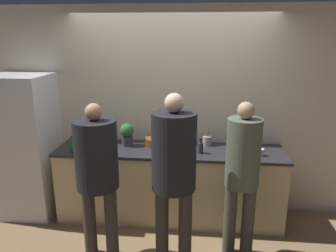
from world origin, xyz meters
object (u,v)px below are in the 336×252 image
object	(u,v)px
refrigerator	(26,146)
cup_white	(261,152)
bottle_green	(73,146)
potted_plant	(127,134)
person_center	(174,164)
bottle_dark	(200,147)
fruit_bowl	(159,141)
utensil_crock	(207,140)
person_right	(242,169)
bottle_red	(115,138)
person_left	(97,166)

from	to	relation	value
refrigerator	cup_white	size ratio (longest dim) A/B	22.20
bottle_green	potted_plant	distance (m)	0.66
person_center	bottle_dark	xyz separation A→B (m)	(0.25, 0.78, -0.10)
person_center	bottle_dark	bearing A→B (deg)	72.63
fruit_bowl	bottle_dark	xyz separation A→B (m)	(0.52, -0.25, 0.02)
cup_white	utensil_crock	bearing A→B (deg)	152.85
bottle_green	cup_white	world-z (taller)	bottle_green
bottle_dark	cup_white	size ratio (longest dim) A/B	2.24
person_right	bottle_red	world-z (taller)	person_right
fruit_bowl	bottle_green	distance (m)	1.04
potted_plant	person_left	bearing A→B (deg)	-96.20
utensil_crock	potted_plant	size ratio (longest dim) A/B	0.88
bottle_red	utensil_crock	bearing A→B (deg)	1.46
person_left	utensil_crock	bearing A→B (deg)	42.98
person_center	fruit_bowl	bearing A→B (deg)	104.73
fruit_bowl	utensil_crock	xyz separation A→B (m)	(0.60, 0.04, 0.01)
fruit_bowl	potted_plant	xyz separation A→B (m)	(-0.39, -0.06, 0.10)
person_right	potted_plant	bearing A→B (deg)	150.72
fruit_bowl	cup_white	world-z (taller)	fruit_bowl
potted_plant	bottle_dark	bearing A→B (deg)	-11.95
refrigerator	bottle_dark	bearing A→B (deg)	-2.44
person_left	person_center	size ratio (longest dim) A/B	0.93
bottle_red	potted_plant	distance (m)	0.21
bottle_green	bottle_red	xyz separation A→B (m)	(0.41, 0.38, -0.01)
bottle_green	person_right	bearing A→B (deg)	-12.94
refrigerator	person_left	size ratio (longest dim) A/B	1.09
bottle_dark	bottle_red	world-z (taller)	bottle_dark
person_center	refrigerator	bearing A→B (deg)	155.68
person_right	utensil_crock	world-z (taller)	person_right
person_left	bottle_dark	size ratio (longest dim) A/B	9.07
utensil_crock	cup_white	bearing A→B (deg)	-27.15
bottle_green	utensil_crock	bearing A→B (deg)	14.65
cup_white	potted_plant	xyz separation A→B (m)	(-1.60, 0.20, 0.11)
refrigerator	bottle_green	bearing A→B (deg)	-16.46
cup_white	potted_plant	distance (m)	1.61
bottle_green	potted_plant	bearing A→B (deg)	27.63
person_center	fruit_bowl	world-z (taller)	person_center
person_left	utensil_crock	distance (m)	1.49
bottle_dark	fruit_bowl	bearing A→B (deg)	153.83
person_center	fruit_bowl	distance (m)	1.08
utensil_crock	person_center	bearing A→B (deg)	-106.81
fruit_bowl	bottle_green	size ratio (longest dim) A/B	1.77
person_left	fruit_bowl	size ratio (longest dim) A/B	4.76
fruit_bowl	bottle_dark	bearing A→B (deg)	-26.17
fruit_bowl	cup_white	xyz separation A→B (m)	(1.20, -0.27, -0.01)
person_center	bottle_green	bearing A→B (deg)	151.67
refrigerator	person_center	size ratio (longest dim) A/B	1.02
refrigerator	utensil_crock	world-z (taller)	refrigerator
bottle_green	cup_white	xyz separation A→B (m)	(2.18, 0.10, -0.04)
fruit_bowl	cup_white	distance (m)	1.23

